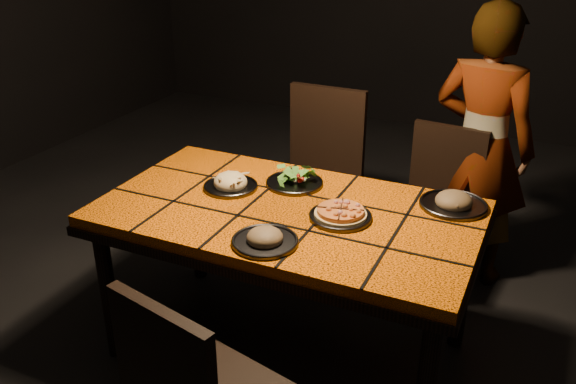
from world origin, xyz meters
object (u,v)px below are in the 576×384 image
at_px(chair_far_left, 319,165).
at_px(chair_far_right, 439,198).
at_px(plate_pizza, 340,215).
at_px(plate_pasta, 231,184).
at_px(dining_table, 288,224).
at_px(diner, 481,147).

relative_size(chair_far_left, chair_far_right, 1.14).
relative_size(chair_far_left, plate_pizza, 3.77).
height_order(chair_far_left, plate_pasta, chair_far_left).
distance_m(chair_far_left, chair_far_right, 0.70).
height_order(dining_table, plate_pasta, plate_pasta).
bearing_deg(plate_pizza, dining_table, -178.91).
bearing_deg(plate_pasta, dining_table, -13.14).
bearing_deg(dining_table, chair_far_right, 61.57).
relative_size(plate_pizza, plate_pasta, 1.07).
height_order(dining_table, diner, diner).
xyz_separation_m(chair_far_left, chair_far_right, (0.69, -0.01, -0.07)).
bearing_deg(plate_pasta, diner, 45.62).
bearing_deg(plate_pizza, chair_far_left, 116.88).
bearing_deg(chair_far_left, diner, 11.79).
xyz_separation_m(dining_table, plate_pasta, (-0.32, 0.07, 0.10)).
distance_m(dining_table, diner, 1.24).
bearing_deg(chair_far_right, plate_pasta, -128.13).
xyz_separation_m(dining_table, chair_far_right, (0.48, 0.89, -0.17)).
bearing_deg(plate_pasta, plate_pizza, -7.19).
distance_m(diner, plate_pizza, 1.13).
xyz_separation_m(chair_far_right, diner, (0.16, 0.17, 0.26)).
bearing_deg(plate_pasta, chair_far_left, 82.44).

